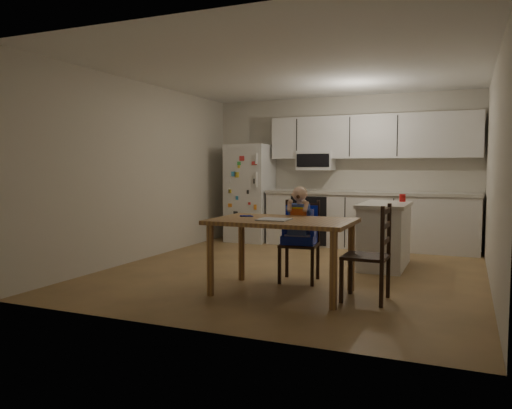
{
  "coord_description": "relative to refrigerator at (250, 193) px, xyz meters",
  "views": [
    {
      "loc": [
        1.99,
        -5.91,
        1.31
      ],
      "look_at": [
        -0.31,
        -0.51,
        0.87
      ],
      "focal_mm": 35.0,
      "sensor_mm": 36.0,
      "label": 1
    }
  ],
  "objects": [
    {
      "name": "room",
      "position": [
        1.55,
        -1.67,
        0.4
      ],
      "size": [
        4.52,
        5.01,
        2.51
      ],
      "color": "brown",
      "rests_on": "ground"
    },
    {
      "name": "refrigerator",
      "position": [
        0.0,
        0.0,
        0.0
      ],
      "size": [
        0.72,
        0.7,
        1.7
      ],
      "primitive_type": "cube",
      "color": "silver",
      "rests_on": "ground"
    },
    {
      "name": "kitchen_run",
      "position": [
        2.05,
        0.09,
        0.03
      ],
      "size": [
        3.37,
        0.62,
        2.15
      ],
      "color": "silver",
      "rests_on": "ground"
    },
    {
      "name": "kitchen_island",
      "position": [
        2.56,
        -1.43,
        -0.43
      ],
      "size": [
        0.6,
        1.14,
        0.84
      ],
      "color": "silver",
      "rests_on": "ground"
    },
    {
      "name": "red_cup",
      "position": [
        2.73,
        -1.08,
        0.04
      ],
      "size": [
        0.08,
        0.08,
        0.1
      ],
      "primitive_type": "cylinder",
      "color": "red",
      "rests_on": "kitchen_island"
    },
    {
      "name": "dining_table",
      "position": [
        1.79,
        -3.26,
        -0.18
      ],
      "size": [
        1.44,
        0.93,
        0.77
      ],
      "color": "brown",
      "rests_on": "ground"
    },
    {
      "name": "napkin",
      "position": [
        1.74,
        -3.36,
        -0.07
      ],
      "size": [
        0.31,
        0.27,
        0.01
      ],
      "primitive_type": "cube",
      "color": "silver",
      "rests_on": "dining_table"
    },
    {
      "name": "toddler_spoon",
      "position": [
        1.33,
        -3.15,
        -0.07
      ],
      "size": [
        0.12,
        0.06,
        0.02
      ],
      "primitive_type": "cylinder",
      "rotation": [
        0.0,
        1.57,
        0.35
      ],
      "color": "#0F23C7",
      "rests_on": "dining_table"
    },
    {
      "name": "chair_booster",
      "position": [
        1.79,
        -2.64,
        -0.19
      ],
      "size": [
        0.45,
        0.45,
        1.09
      ],
      "rotation": [
        0.0,
        0.0,
        0.11
      ],
      "color": "black",
      "rests_on": "ground"
    },
    {
      "name": "chair_side",
      "position": [
        2.74,
        -3.21,
        -0.31
      ],
      "size": [
        0.43,
        0.43,
        0.95
      ],
      "rotation": [
        0.0,
        0.0,
        -1.59
      ],
      "color": "black",
      "rests_on": "ground"
    }
  ]
}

